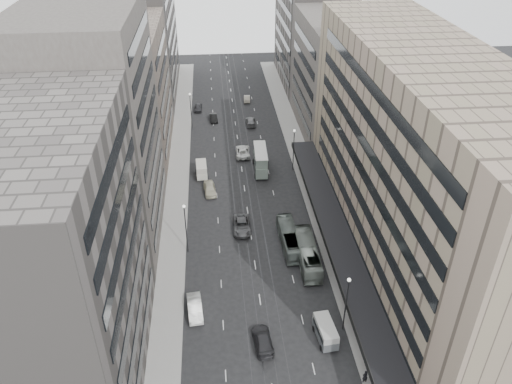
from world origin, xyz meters
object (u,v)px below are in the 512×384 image
object	(u,v)px
bus_far	(307,253)
vw_microbus	(326,331)
sedan_1	(195,308)
bus_near	(289,238)
pedestrian	(365,376)
sedan_2	(242,225)
double_decker	(260,160)
panel_van	(202,169)

from	to	relation	value
bus_far	vw_microbus	bearing A→B (deg)	89.11
vw_microbus	sedan_1	bearing A→B (deg)	153.77
bus_near	pedestrian	bearing A→B (deg)	98.99
sedan_2	vw_microbus	bearing A→B (deg)	-68.77
double_decker	panel_van	xyz separation A→B (m)	(-11.10, -1.07, -0.89)
bus_far	sedan_1	size ratio (longest dim) A/B	2.17
double_decker	sedan_2	world-z (taller)	double_decker
double_decker	sedan_1	size ratio (longest dim) A/B	1.59
vw_microbus	pedestrian	size ratio (longest dim) A/B	2.63
double_decker	vw_microbus	world-z (taller)	double_decker
double_decker	pedestrian	bearing A→B (deg)	-79.90
bus_near	panel_van	distance (m)	25.65
bus_far	panel_van	distance (m)	30.02
sedan_1	bus_far	bearing A→B (deg)	22.69
vw_microbus	sedan_2	distance (m)	24.55
double_decker	sedan_2	size ratio (longest dim) A/B	1.41
sedan_2	sedan_1	bearing A→B (deg)	-111.63
sedan_1	sedan_2	size ratio (longest dim) A/B	0.89
panel_van	vw_microbus	bearing A→B (deg)	-72.49
double_decker	pedestrian	distance (m)	48.37
panel_van	pedestrian	size ratio (longest dim) A/B	2.41
bus_far	panel_van	xyz separation A→B (m)	(-15.15, 25.91, -0.06)
vw_microbus	pedestrian	distance (m)	7.16
bus_far	vw_microbus	size ratio (longest dim) A/B	2.34
panel_van	double_decker	bearing A→B (deg)	2.92
bus_far	panel_van	size ratio (longest dim) A/B	2.55
sedan_1	double_decker	bearing A→B (deg)	65.87
pedestrian	vw_microbus	bearing A→B (deg)	-76.51
sedan_1	sedan_2	world-z (taller)	sedan_1
panel_van	sedan_1	xyz separation A→B (m)	(-0.91, -34.51, -0.64)
sedan_2	pedestrian	bearing A→B (deg)	-67.65
bus_far	vw_microbus	world-z (taller)	bus_far
sedan_2	bus_near	bearing A→B (deg)	-33.57
bus_far	sedan_2	size ratio (longest dim) A/B	1.92
bus_far	sedan_1	bearing A→B (deg)	28.89
bus_near	bus_far	world-z (taller)	bus_far
pedestrian	sedan_1	bearing A→B (deg)	-45.04
bus_far	sedan_1	xyz separation A→B (m)	(-16.06, -8.60, -0.70)
panel_van	sedan_2	size ratio (longest dim) A/B	0.75
bus_far	double_decker	world-z (taller)	double_decker
bus_near	panel_van	xyz separation A→B (m)	(-13.13, 22.04, 0.06)
sedan_1	vw_microbus	bearing A→B (deg)	-25.91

